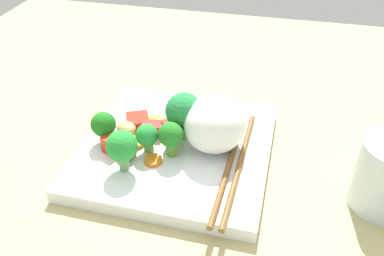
{
  "coord_description": "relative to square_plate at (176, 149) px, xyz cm",
  "views": [
    {
      "loc": [
        43.03,
        12.29,
        37.29
      ],
      "look_at": [
        -1.4,
        1.9,
        3.97
      ],
      "focal_mm": 38.73,
      "sensor_mm": 36.0,
      "label": 1
    }
  ],
  "objects": [
    {
      "name": "chicken_piece_0",
      "position": [
        -0.7,
        -7.49,
        1.86
      ],
      "size": [
        3.5,
        3.79,
        1.76
      ],
      "primitive_type": "ellipsoid",
      "rotation": [
        0.0,
        0.0,
        1.19
      ],
      "color": "tan",
      "rests_on": "square_plate"
    },
    {
      "name": "ground_plane",
      "position": [
        0.0,
        0.0,
        -1.98
      ],
      "size": [
        110.0,
        110.0,
        2.0
      ],
      "primitive_type": "cube",
      "color": "tan"
    },
    {
      "name": "chopstick_pair",
      "position": [
        2.83,
        8.48,
        1.35
      ],
      "size": [
        22.23,
        2.89,
        0.73
      ],
      "rotation": [
        0.0,
        0.0,
        3.1
      ],
      "color": "brown",
      "rests_on": "square_plate"
    },
    {
      "name": "rice_mound",
      "position": [
        -0.65,
        5.15,
        4.74
      ],
      "size": [
        9.99,
        9.69,
        7.52
      ],
      "primitive_type": "ellipsoid",
      "rotation": [
        0.0,
        0.0,
        1.39
      ],
      "color": "white",
      "rests_on": "square_plate"
    },
    {
      "name": "broccoli_floret_0",
      "position": [
        2.56,
        -3.21,
        3.62
      ],
      "size": [
        3.01,
        3.01,
        4.44
      ],
      "color": "#82B253",
      "rests_on": "square_plate"
    },
    {
      "name": "pepper_chunk_0",
      "position": [
        3.5,
        -7.95,
        2.15
      ],
      "size": [
        2.61,
        2.67,
        2.33
      ],
      "primitive_type": "cube",
      "rotation": [
        0.0,
        0.0,
        1.16
      ],
      "color": "red",
      "rests_on": "square_plate"
    },
    {
      "name": "broccoli_floret_1",
      "position": [
        6.47,
        -5.1,
        4.56
      ],
      "size": [
        3.97,
        3.97,
        5.77
      ],
      "color": "#71AF5D",
      "rests_on": "square_plate"
    },
    {
      "name": "carrot_slice_2",
      "position": [
        -3.81,
        -4.28,
        1.27
      ],
      "size": [
        3.14,
        3.14,
        0.58
      ],
      "primitive_type": "cylinder",
      "rotation": [
        0.0,
        0.0,
        6.25
      ],
      "color": "orange",
      "rests_on": "square_plate"
    },
    {
      "name": "carrot_slice_0",
      "position": [
        1.31,
        -5.41,
        1.26
      ],
      "size": [
        3.51,
        3.51,
        0.56
      ],
      "primitive_type": "cylinder",
      "rotation": [
        0.0,
        0.0,
        1.11
      ],
      "color": "orange",
      "rests_on": "square_plate"
    },
    {
      "name": "pepper_chunk_3",
      "position": [
        -2.26,
        -1.28,
        1.98
      ],
      "size": [
        3.01,
        3.06,
        2.0
      ],
      "primitive_type": "cube",
      "rotation": [
        0.0,
        0.0,
        4.21
      ],
      "color": "red",
      "rests_on": "square_plate"
    },
    {
      "name": "pepper_chunk_1",
      "position": [
        -3.08,
        -6.63,
        1.67
      ],
      "size": [
        4.32,
        4.24,
        1.37
      ],
      "primitive_type": "cube",
      "rotation": [
        0.0,
        0.0,
        5.11
      ],
      "color": "red",
      "rests_on": "square_plate"
    },
    {
      "name": "pepper_chunk_2",
      "position": [
        -1.29,
        -3.8,
        1.94
      ],
      "size": [
        2.34,
        3.06,
        1.91
      ],
      "primitive_type": "cube",
      "rotation": [
        0.0,
        0.0,
        4.84
      ],
      "color": "red",
      "rests_on": "square_plate"
    },
    {
      "name": "broccoli_floret_4",
      "position": [
        2.4,
        -0.41,
        4.05
      ],
      "size": [
        3.34,
        3.34,
        5.04
      ],
      "color": "#629B39",
      "rests_on": "square_plate"
    },
    {
      "name": "carrot_slice_1",
      "position": [
        4.41,
        -1.9,
        1.28
      ],
      "size": [
        3.15,
        3.15,
        0.6
      ],
      "primitive_type": "cylinder",
      "rotation": [
        0.0,
        0.0,
        1.02
      ],
      "color": "orange",
      "rests_on": "square_plate"
    },
    {
      "name": "broccoli_floret_3",
      "position": [
        -1.31,
        0.82,
        5.54
      ],
      "size": [
        5.05,
        5.05,
        7.28
      ],
      "color": "#70AE42",
      "rests_on": "square_plate"
    },
    {
      "name": "chicken_piece_1",
      "position": [
        3.7,
        -5.78,
        2.07
      ],
      "size": [
        4.62,
        4.6,
        2.18
      ],
      "primitive_type": "ellipsoid",
      "rotation": [
        0.0,
        0.0,
        3.91
      ],
      "color": "tan",
      "rests_on": "square_plate"
    },
    {
      "name": "broccoli_floret_2",
      "position": [
        1.76,
        -9.6,
        3.72
      ],
      "size": [
        3.42,
        3.42,
        4.65
      ],
      "color": "#5E9249",
      "rests_on": "square_plate"
    },
    {
      "name": "square_plate",
      "position": [
        0.0,
        0.0,
        0.0
      ],
      "size": [
        25.83,
        25.83,
        1.97
      ],
      "primitive_type": "cube",
      "rotation": [
        0.0,
        0.0,
        -0.02
      ],
      "color": "white",
      "rests_on": "ground_plane"
    }
  ]
}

